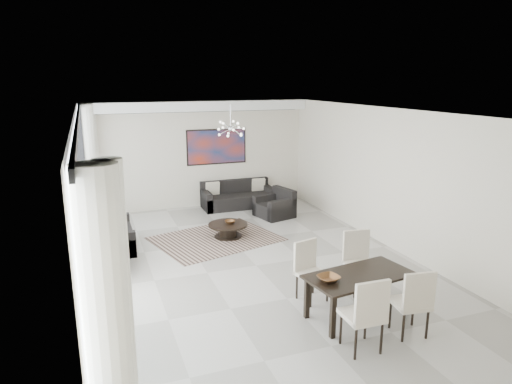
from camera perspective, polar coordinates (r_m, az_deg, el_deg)
name	(u,v)px	position (r m, az deg, el deg)	size (l,w,h in m)	color
room_shell	(279,190)	(8.52, 2.94, 0.26)	(6.00, 9.00, 2.90)	#A8A39B
window_wall	(91,206)	(7.86, -19.91, -1.62)	(0.37, 8.95, 2.90)	white
soffit	(199,106)	(12.25, -7.13, 10.61)	(5.98, 0.40, 0.26)	white
painting	(217,147)	(12.65, -4.94, 5.66)	(1.68, 0.04, 0.98)	#A42D16
chandelier	(231,129)	(10.63, -3.19, 7.92)	(0.66, 0.66, 0.71)	silver
rug	(216,239)	(10.24, -5.02, -5.84)	(2.56, 1.97, 0.01)	black
coffee_table	(228,230)	(10.29, -3.52, -4.71)	(0.89, 0.89, 0.31)	black
bowl_coffee	(230,222)	(10.25, -3.27, -3.77)	(0.24, 0.24, 0.07)	brown
sofa_main	(238,198)	(12.68, -2.29, -0.77)	(1.97, 0.81, 0.72)	black
loveseat	(110,237)	(10.06, -17.75, -5.35)	(0.83, 1.48, 0.74)	black
armchair	(275,207)	(11.78, 2.45, -1.92)	(0.98, 1.01, 0.71)	black
side_table	(102,219)	(11.04, -18.64, -3.16)	(0.39, 0.39, 0.53)	black
tv_console	(102,259)	(8.99, -18.73, -7.97)	(0.40, 1.42, 0.44)	black
television	(108,229)	(8.83, -17.98, -4.39)	(1.19, 0.16, 0.69)	gray
dining_table	(359,280)	(7.03, 12.77, -10.67)	(1.69, 1.01, 0.67)	black
dining_chair_sw	(367,311)	(6.14, 13.67, -14.21)	(0.50, 0.50, 1.05)	beige
dining_chair_se	(414,299)	(6.68, 19.16, -12.51)	(0.52, 0.52, 1.00)	beige
dining_chair_nw	(309,266)	(7.44, 6.63, -9.18)	(0.53, 0.53, 0.96)	beige
dining_chair_ne	(358,257)	(7.87, 12.69, -7.87)	(0.51, 0.51, 1.02)	beige
bowl_dining	(329,279)	(6.68, 9.06, -10.63)	(0.31, 0.31, 0.08)	brown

